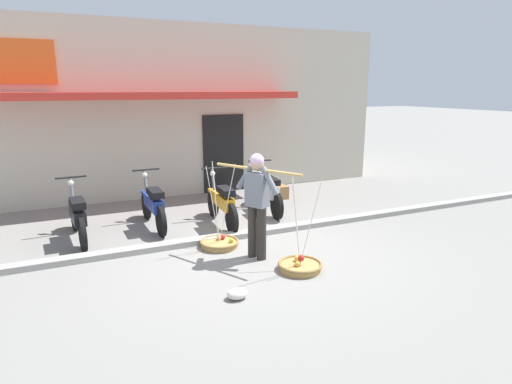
{
  "coord_description": "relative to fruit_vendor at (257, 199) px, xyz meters",
  "views": [
    {
      "loc": [
        -2.73,
        -6.27,
        2.67
      ],
      "look_at": [
        0.4,
        0.6,
        0.85
      ],
      "focal_mm": 30.42,
      "sensor_mm": 36.0,
      "label": 1
    }
  ],
  "objects": [
    {
      "name": "ground_plane",
      "position": [
        -0.0,
        0.32,
        -0.98
      ],
      "size": [
        90.0,
        90.0,
        0.0
      ],
      "primitive_type": "plane",
      "color": "gray"
    },
    {
      "name": "storefront_building",
      "position": [
        -0.81,
        7.1,
        1.12
      ],
      "size": [
        13.0,
        6.0,
        4.2
      ],
      "color": "beige",
      "rests_on": "ground"
    },
    {
      "name": "motorcycle_nearest_shop",
      "position": [
        -2.56,
        2.07,
        -0.52
      ],
      "size": [
        0.54,
        1.82,
        1.09
      ],
      "color": "black",
      "rests_on": "ground"
    },
    {
      "name": "motorcycle_second_in_row",
      "position": [
        -1.19,
        2.26,
        -0.52
      ],
      "size": [
        0.54,
        1.82,
        1.09
      ],
      "color": "black",
      "rests_on": "ground"
    },
    {
      "name": "wooden_crate",
      "position": [
        2.06,
        3.27,
        -0.82
      ],
      "size": [
        0.44,
        0.36,
        0.32
      ],
      "primitive_type": "cube",
      "color": "olive",
      "rests_on": "ground"
    },
    {
      "name": "fruit_vendor",
      "position": [
        0.0,
        0.0,
        0.0
      ],
      "size": [
        0.81,
        1.45,
        1.7
      ],
      "color": "#2D2823",
      "rests_on": "ground"
    },
    {
      "name": "fruit_basket_left_side",
      "position": [
        -0.38,
        0.71,
        -0.9
      ],
      "size": [
        0.67,
        0.67,
        1.45
      ],
      "color": "#B2894C",
      "rests_on": "ground"
    },
    {
      "name": "plastic_litter_bag",
      "position": [
        -0.81,
        -1.16,
        -0.91
      ],
      "size": [
        0.28,
        0.22,
        0.14
      ],
      "primitive_type": "ellipsoid",
      "color": "silver",
      "rests_on": "ground"
    },
    {
      "name": "sidewalk_curb",
      "position": [
        -0.0,
        1.02,
        -0.93
      ],
      "size": [
        20.0,
        0.24,
        0.1
      ],
      "primitive_type": "cube",
      "color": "gray",
      "rests_on": "ground"
    },
    {
      "name": "motorcycle_end_of_row",
      "position": [
        1.31,
        2.33,
        -0.52
      ],
      "size": [
        0.54,
        1.82,
        1.09
      ],
      "color": "black",
      "rests_on": "ground"
    },
    {
      "name": "fruit_basket_right_side",
      "position": [
        0.39,
        -0.71,
        -0.9
      ],
      "size": [
        0.67,
        0.67,
        1.45
      ],
      "color": "#B2894C",
      "rests_on": "ground"
    },
    {
      "name": "motorcycle_third_in_row",
      "position": [
        0.09,
        1.86,
        -0.52
      ],
      "size": [
        0.54,
        1.82,
        1.09
      ],
      "color": "black",
      "rests_on": "ground"
    }
  ]
}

